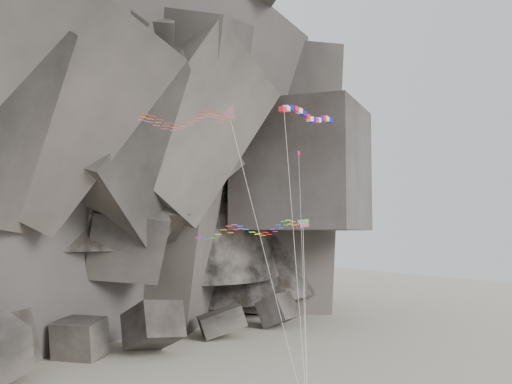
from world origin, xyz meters
TOP-DOWN VIEW (x-y plane):
  - headland at (0.00, 70.00)m, footprint 110.00×70.00m
  - boulder_field at (-8.87, 35.21)m, footprint 71.88×19.33m
  - delta_kite at (-8.29, 2.45)m, footprint 12.93×6.35m
  - banner_kite at (9.72, 6.58)m, footprint 14.92×12.04m
  - parafoil_kite at (-0.24, 3.98)m, footprint 12.70×7.45m
  - pennant_kite at (1.56, -0.96)m, footprint 1.82×2.90m

SIDE VIEW (x-z plane):
  - boulder_field at x=-8.87m, z-range -2.76..8.18m
  - parafoil_kite at x=-0.24m, z-range 9.21..25.95m
  - pennant_kite at x=1.56m, z-range 7.68..30.44m
  - delta_kite at x=-8.29m, z-range 13.29..40.08m
  - banner_kite at x=9.72m, z-range 15.07..43.14m
  - headland at x=0.00m, z-range 0.00..84.00m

